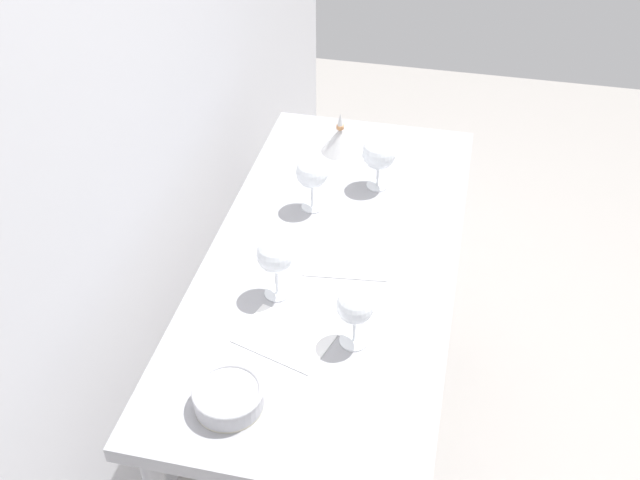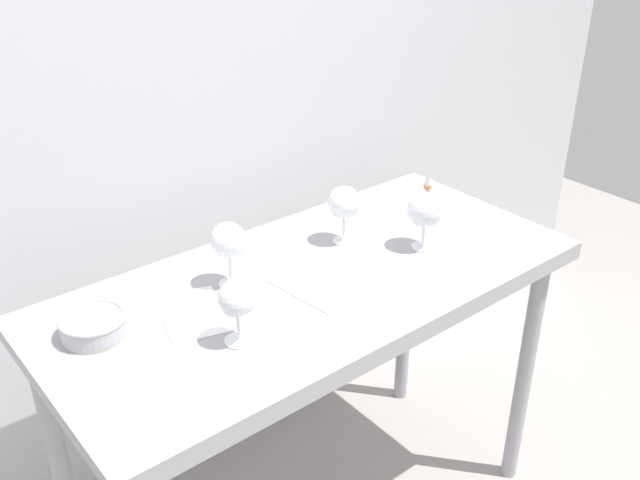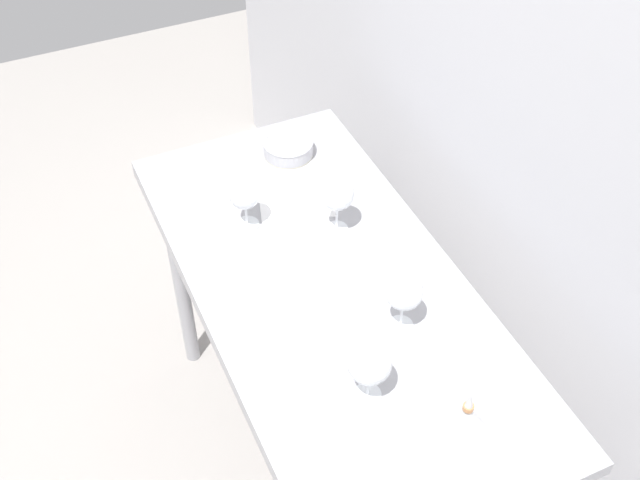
{
  "view_description": "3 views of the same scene",
  "coord_description": "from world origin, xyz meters",
  "px_view_note": "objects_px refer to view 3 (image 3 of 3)",
  "views": [
    {
      "loc": [
        -1.48,
        -0.3,
        2.16
      ],
      "look_at": [
        -0.03,
        0.02,
        0.96
      ],
      "focal_mm": 41.81,
      "sensor_mm": 36.0,
      "label": 1
    },
    {
      "loc": [
        -0.98,
        -1.23,
        1.84
      ],
      "look_at": [
        0.02,
        -0.01,
        1.01
      ],
      "focal_mm": 40.15,
      "sensor_mm": 36.0,
      "label": 2
    },
    {
      "loc": [
        1.26,
        -0.61,
        2.42
      ],
      "look_at": [
        -0.07,
        -0.0,
        1.0
      ],
      "focal_mm": 45.81,
      "sensor_mm": 36.0,
      "label": 3
    }
  ],
  "objects_px": {
    "tasting_sheet_upper": "(315,288)",
    "decanter_funnel": "(466,419)",
    "wine_glass_near_left": "(245,195)",
    "tasting_bowl": "(288,147)",
    "wine_glass_near_right": "(369,364)",
    "tasting_sheet_lower": "(297,203)",
    "wine_glass_far_left": "(337,195)",
    "wine_glass_far_right": "(404,293)"
  },
  "relations": [
    {
      "from": "wine_glass_near_right",
      "to": "tasting_sheet_lower",
      "type": "relative_size",
      "value": 0.79
    },
    {
      "from": "wine_glass_near_left",
      "to": "tasting_sheet_upper",
      "type": "xyz_separation_m",
      "value": [
        0.29,
        0.07,
        -0.11
      ]
    },
    {
      "from": "wine_glass_near_right",
      "to": "decanter_funnel",
      "type": "height_order",
      "value": "wine_glass_near_right"
    },
    {
      "from": "tasting_sheet_lower",
      "to": "tasting_bowl",
      "type": "bearing_deg",
      "value": -179.83
    },
    {
      "from": "wine_glass_near_left",
      "to": "decanter_funnel",
      "type": "xyz_separation_m",
      "value": [
        0.8,
        0.19,
        -0.07
      ]
    },
    {
      "from": "wine_glass_near_left",
      "to": "tasting_sheet_lower",
      "type": "height_order",
      "value": "wine_glass_near_left"
    },
    {
      "from": "tasting_sheet_lower",
      "to": "tasting_bowl",
      "type": "xyz_separation_m",
      "value": [
        -0.21,
        0.06,
        0.03
      ]
    },
    {
      "from": "wine_glass_near_left",
      "to": "tasting_bowl",
      "type": "relative_size",
      "value": 1.02
    },
    {
      "from": "wine_glass_near_right",
      "to": "decanter_funnel",
      "type": "xyz_separation_m",
      "value": [
        0.17,
        0.15,
        -0.07
      ]
    },
    {
      "from": "wine_glass_near_right",
      "to": "wine_glass_near_left",
      "type": "bearing_deg",
      "value": -175.82
    },
    {
      "from": "wine_glass_far_left",
      "to": "wine_glass_far_right",
      "type": "distance_m",
      "value": 0.37
    },
    {
      "from": "wine_glass_near_right",
      "to": "tasting_bowl",
      "type": "xyz_separation_m",
      "value": [
        -0.87,
        0.18,
        -0.08
      ]
    },
    {
      "from": "wine_glass_far_right",
      "to": "tasting_sheet_upper",
      "type": "bearing_deg",
      "value": -144.64
    },
    {
      "from": "wine_glass_near_right",
      "to": "wine_glass_far_right",
      "type": "relative_size",
      "value": 0.99
    },
    {
      "from": "wine_glass_far_left",
      "to": "decanter_funnel",
      "type": "height_order",
      "value": "wine_glass_far_left"
    },
    {
      "from": "wine_glass_far_right",
      "to": "tasting_bowl",
      "type": "bearing_deg",
      "value": 178.95
    },
    {
      "from": "wine_glass_near_left",
      "to": "decanter_funnel",
      "type": "bearing_deg",
      "value": 13.56
    },
    {
      "from": "wine_glass_far_right",
      "to": "tasting_sheet_lower",
      "type": "relative_size",
      "value": 0.8
    },
    {
      "from": "wine_glass_far_right",
      "to": "tasting_sheet_lower",
      "type": "distance_m",
      "value": 0.53
    },
    {
      "from": "tasting_sheet_lower",
      "to": "decanter_funnel",
      "type": "distance_m",
      "value": 0.83
    },
    {
      "from": "wine_glass_near_left",
      "to": "tasting_sheet_upper",
      "type": "bearing_deg",
      "value": 13.78
    },
    {
      "from": "decanter_funnel",
      "to": "wine_glass_far_left",
      "type": "bearing_deg",
      "value": 178.2
    },
    {
      "from": "wine_glass_far_left",
      "to": "wine_glass_far_right",
      "type": "xyz_separation_m",
      "value": [
        0.37,
        -0.0,
        -0.01
      ]
    },
    {
      "from": "wine_glass_far_right",
      "to": "decanter_funnel",
      "type": "distance_m",
      "value": 0.32
    },
    {
      "from": "wine_glass_near_left",
      "to": "decanter_funnel",
      "type": "distance_m",
      "value": 0.83
    },
    {
      "from": "wine_glass_near_right",
      "to": "wine_glass_far_left",
      "type": "distance_m",
      "value": 0.54
    },
    {
      "from": "wine_glass_near_left",
      "to": "wine_glass_near_right",
      "type": "xyz_separation_m",
      "value": [
        0.63,
        0.05,
        0.0
      ]
    },
    {
      "from": "wine_glass_far_right",
      "to": "tasting_sheet_upper",
      "type": "xyz_separation_m",
      "value": [
        -0.2,
        -0.14,
        -0.12
      ]
    },
    {
      "from": "wine_glass_far_left",
      "to": "wine_glass_near_right",
      "type": "bearing_deg",
      "value": -18.07
    },
    {
      "from": "decanter_funnel",
      "to": "tasting_bowl",
      "type": "bearing_deg",
      "value": 178.32
    },
    {
      "from": "tasting_bowl",
      "to": "decanter_funnel",
      "type": "height_order",
      "value": "decanter_funnel"
    },
    {
      "from": "wine_glass_near_right",
      "to": "tasting_sheet_upper",
      "type": "distance_m",
      "value": 0.36
    },
    {
      "from": "tasting_sheet_upper",
      "to": "tasting_sheet_lower",
      "type": "distance_m",
      "value": 0.33
    },
    {
      "from": "wine_glass_far_left",
      "to": "tasting_sheet_lower",
      "type": "xyz_separation_m",
      "value": [
        -0.14,
        -0.06,
        -0.12
      ]
    },
    {
      "from": "wine_glass_far_right",
      "to": "tasting_sheet_lower",
      "type": "bearing_deg",
      "value": -174.28
    },
    {
      "from": "wine_glass_near_right",
      "to": "tasting_sheet_upper",
      "type": "height_order",
      "value": "wine_glass_near_right"
    },
    {
      "from": "tasting_sheet_upper",
      "to": "decanter_funnel",
      "type": "relative_size",
      "value": 1.6
    },
    {
      "from": "wine_glass_near_right",
      "to": "tasting_sheet_lower",
      "type": "height_order",
      "value": "wine_glass_near_right"
    },
    {
      "from": "wine_glass_near_left",
      "to": "tasting_bowl",
      "type": "height_order",
      "value": "wine_glass_near_left"
    },
    {
      "from": "wine_glass_far_left",
      "to": "tasting_sheet_lower",
      "type": "bearing_deg",
      "value": -158.66
    },
    {
      "from": "wine_glass_near_right",
      "to": "wine_glass_far_left",
      "type": "height_order",
      "value": "wine_glass_far_left"
    },
    {
      "from": "wine_glass_far_left",
      "to": "tasting_bowl",
      "type": "distance_m",
      "value": 0.37
    }
  ]
}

